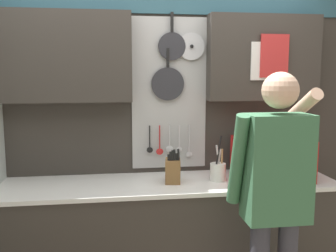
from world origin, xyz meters
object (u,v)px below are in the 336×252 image
object	(u,v)px
microwave	(272,158)
utensil_crock	(218,171)
knife_block	(173,170)
person	(275,189)

from	to	relation	value
microwave	utensil_crock	distance (m)	0.43
knife_block	utensil_crock	bearing A→B (deg)	0.22
utensil_crock	person	world-z (taller)	person
knife_block	utensil_crock	world-z (taller)	utensil_crock
knife_block	utensil_crock	size ratio (longest dim) A/B	0.76
microwave	person	size ratio (longest dim) A/B	0.31
microwave	person	xyz separation A→B (m)	(-0.23, -0.60, -0.04)
knife_block	utensil_crock	distance (m)	0.34
utensil_crock	microwave	bearing A→B (deg)	-0.23
utensil_crock	person	bearing A→B (deg)	-72.46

